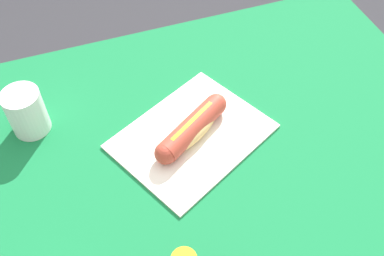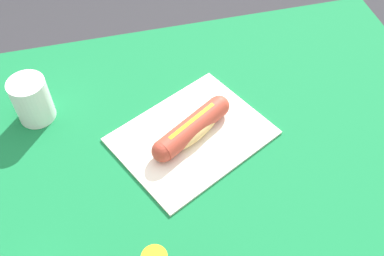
# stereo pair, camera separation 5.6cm
# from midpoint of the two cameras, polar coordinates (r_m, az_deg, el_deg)

# --- Properties ---
(dining_table) EXTENTS (1.08, 0.82, 0.74)m
(dining_table) POSITION_cam_midpoint_polar(r_m,az_deg,el_deg) (1.04, 4.16, -7.43)
(dining_table) COLOR brown
(dining_table) RESTS_ON ground
(paper_wrapper) EXTENTS (0.38, 0.34, 0.01)m
(paper_wrapper) POSITION_cam_midpoint_polar(r_m,az_deg,el_deg) (0.94, 1.72, -1.10)
(paper_wrapper) COLOR silver
(paper_wrapper) RESTS_ON dining_table
(hot_dog) EXTENTS (0.19, 0.13, 0.05)m
(hot_dog) POSITION_cam_midpoint_polar(r_m,az_deg,el_deg) (0.92, 1.75, -0.10)
(hot_dog) COLOR #DBB26B
(hot_dog) RESTS_ON paper_wrapper
(drinking_cup) EXTENTS (0.08, 0.08, 0.10)m
(drinking_cup) POSITION_cam_midpoint_polar(r_m,az_deg,el_deg) (0.99, -18.22, 3.37)
(drinking_cup) COLOR white
(drinking_cup) RESTS_ON dining_table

